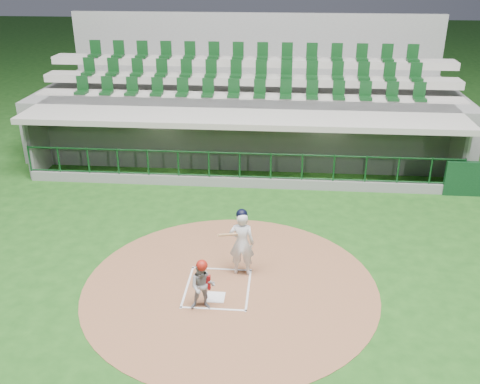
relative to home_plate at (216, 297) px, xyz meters
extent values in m
plane|color=#184413|center=(0.00, 0.70, -0.02)|extent=(120.00, 120.00, 0.00)
cylinder|color=brown|center=(0.30, 0.50, -0.02)|extent=(7.20, 7.20, 0.01)
cube|color=white|center=(0.00, 0.00, 0.00)|extent=(0.43, 0.43, 0.02)
cube|color=white|center=(-0.75, 0.40, 0.00)|extent=(0.05, 1.80, 0.01)
cube|color=silver|center=(0.75, 0.40, 0.00)|extent=(0.05, 1.80, 0.01)
cube|color=silver|center=(0.00, 1.25, 0.00)|extent=(1.55, 0.05, 0.01)
cube|color=white|center=(0.00, -0.45, 0.00)|extent=(1.55, 0.05, 0.01)
cube|color=slate|center=(0.00, 8.20, -0.57)|extent=(15.00, 3.00, 0.10)
cube|color=slate|center=(0.00, 9.80, 0.83)|extent=(15.00, 0.20, 2.70)
cube|color=#B1AB9D|center=(0.00, 9.68, 1.08)|extent=(13.50, 0.04, 0.90)
cube|color=slate|center=(-7.50, 8.20, 0.83)|extent=(0.20, 3.00, 2.70)
cube|color=slate|center=(7.50, 8.20, 0.83)|extent=(0.20, 3.00, 2.70)
cube|color=gray|center=(0.00, 7.95, 2.28)|extent=(15.40, 3.50, 0.20)
cube|color=slate|center=(0.00, 6.65, 0.13)|extent=(15.00, 0.15, 0.40)
cube|color=black|center=(0.00, 6.65, 1.70)|extent=(15.00, 0.01, 0.95)
cube|color=brown|center=(0.00, 9.25, -0.30)|extent=(12.75, 0.40, 0.45)
cube|color=white|center=(-3.00, 8.20, 2.15)|extent=(1.30, 0.35, 0.04)
cube|color=white|center=(3.00, 8.20, 2.15)|extent=(1.30, 0.35, 0.04)
cube|color=black|center=(7.80, 6.60, 0.58)|extent=(1.80, 0.18, 1.20)
imported|color=#AC1213|center=(-5.94, 9.01, 0.38)|extent=(1.24, 0.81, 1.80)
imported|color=#A51118|center=(-0.74, 9.02, 0.38)|extent=(1.09, 0.51, 1.81)
imported|color=maroon|center=(2.01, 8.83, 0.41)|extent=(0.96, 0.68, 1.86)
imported|color=#A51114|center=(4.10, 9.14, 0.35)|extent=(1.68, 0.82, 1.74)
cube|color=slate|center=(0.00, 11.45, 1.13)|extent=(17.00, 6.50, 2.50)
cube|color=#A19B91|center=(0.00, 9.95, 2.28)|extent=(16.60, 0.95, 0.30)
cube|color=#9A978B|center=(0.00, 10.90, 2.83)|extent=(16.60, 0.95, 0.30)
cube|color=#A29C92|center=(0.00, 11.85, 3.38)|extent=(16.60, 0.95, 0.30)
cube|color=slate|center=(0.00, 14.80, 2.50)|extent=(17.00, 0.25, 5.05)
imported|color=silver|center=(0.53, 1.12, 0.85)|extent=(0.64, 0.43, 1.73)
sphere|color=black|center=(0.53, 1.12, 1.66)|extent=(0.28, 0.28, 0.28)
cylinder|color=tan|center=(0.28, 0.87, 1.23)|extent=(0.58, 0.79, 0.39)
imported|color=gray|center=(-0.23, -0.43, 0.59)|extent=(0.62, 0.51, 1.19)
sphere|color=maroon|center=(-0.23, -0.43, 1.13)|extent=(0.26, 0.26, 0.26)
cube|color=maroon|center=(-0.23, -0.28, 0.60)|extent=(0.32, 0.10, 0.35)
camera|label=1|loc=(1.47, -10.45, 7.43)|focal=40.00mm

